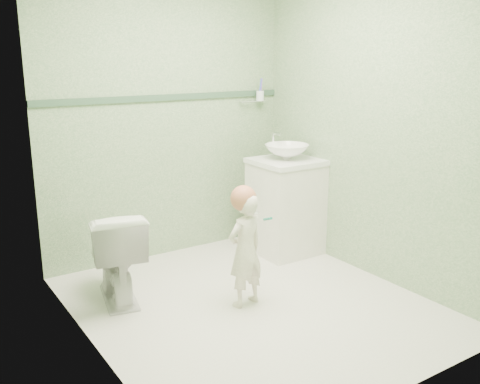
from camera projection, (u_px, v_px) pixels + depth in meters
ground at (252, 304)px, 3.76m from camera, size 2.50×2.50×0.00m
room_shell at (253, 134)px, 3.47m from camera, size 2.50×2.54×2.40m
trim_stripe at (167, 97)px, 4.43m from camera, size 2.20×0.02×0.05m
vanity at (286, 208)px, 4.68m from camera, size 0.52×0.50×0.80m
counter at (287, 162)px, 4.58m from camera, size 0.54×0.52×0.04m
basin at (287, 152)px, 4.56m from camera, size 0.37×0.37×0.13m
faucet at (274, 140)px, 4.69m from camera, size 0.03×0.13×0.18m
cup_holder at (259, 95)px, 4.86m from camera, size 0.26×0.07×0.21m
toilet at (116, 254)px, 3.78m from camera, size 0.50×0.72×0.66m
toddler at (245, 250)px, 3.67m from camera, size 0.32×0.23×0.80m
hair_cap at (243, 198)px, 3.60m from camera, size 0.18×0.18×0.18m
teal_toothbrush at (266, 218)px, 3.57m from camera, size 0.11×0.14×0.08m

